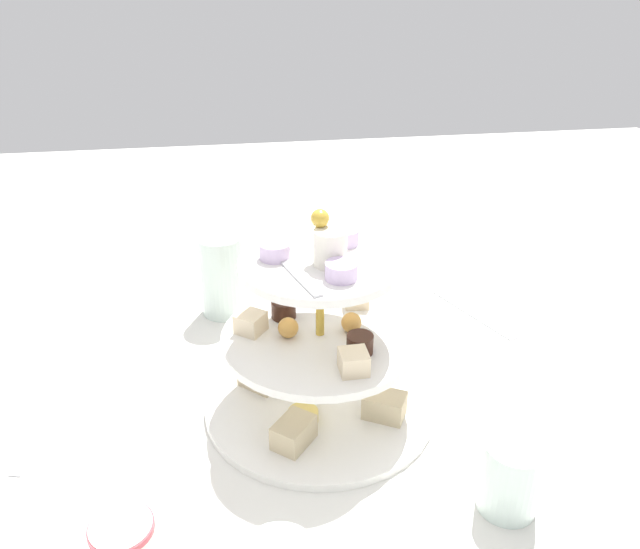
# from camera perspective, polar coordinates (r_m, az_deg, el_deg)

# --- Properties ---
(ground_plane) EXTENTS (2.40, 2.40, 0.00)m
(ground_plane) POSITION_cam_1_polar(r_m,az_deg,el_deg) (0.80, -0.00, -11.79)
(ground_plane) COLOR silver
(tiered_serving_stand) EXTENTS (0.28, 0.28, 0.26)m
(tiered_serving_stand) POSITION_cam_1_polar(r_m,az_deg,el_deg) (0.75, 0.00, -7.04)
(tiered_serving_stand) COLOR white
(tiered_serving_stand) RESTS_ON ground_plane
(water_glass_tall_right) EXTENTS (0.07, 0.07, 0.13)m
(water_glass_tall_right) POSITION_cam_1_polar(r_m,az_deg,el_deg) (0.97, -8.85, -0.06)
(water_glass_tall_right) COLOR silver
(water_glass_tall_right) RESTS_ON ground_plane
(teacup_with_saucer) EXTENTS (0.09, 0.09, 0.05)m
(teacup_with_saucer) POSITION_cam_1_polar(r_m,az_deg,el_deg) (0.65, -17.24, -22.37)
(teacup_with_saucer) COLOR white
(teacup_with_saucer) RESTS_ON ground_plane
(butter_knife_left) EXTENTS (0.16, 0.08, 0.00)m
(butter_knife_left) POSITION_cam_1_polar(r_m,az_deg,el_deg) (1.01, 13.65, -3.44)
(butter_knife_left) COLOR silver
(butter_knife_left) RESTS_ON ground_plane
(butter_knife_right) EXTENTS (0.17, 0.05, 0.00)m
(butter_knife_right) POSITION_cam_1_polar(r_m,az_deg,el_deg) (0.84, -23.15, -12.25)
(butter_knife_right) COLOR silver
(butter_knife_right) RESTS_ON ground_plane
(water_glass_mid_back) EXTENTS (0.06, 0.06, 0.08)m
(water_glass_mid_back) POSITION_cam_1_polar(r_m,az_deg,el_deg) (0.69, 16.84, -17.10)
(water_glass_mid_back) COLOR silver
(water_glass_mid_back) RESTS_ON ground_plane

